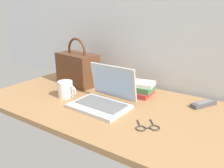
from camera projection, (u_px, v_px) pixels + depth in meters
The scene contains 7 objects.
desk at pixel (116, 107), 1.25m from camera, with size 1.60×0.76×0.03m.
laptop at pixel (104, 97), 1.23m from camera, with size 0.32×0.28×0.22m.
coffee_mug at pixel (66, 89), 1.35m from camera, with size 0.13×0.09×0.10m.
remote_control_near at pixel (204, 104), 1.23m from camera, with size 0.12×0.16×0.02m.
eyeglasses at pixel (148, 127), 1.00m from camera, with size 0.13×0.14×0.01m.
handbag at pixel (78, 68), 1.57m from camera, with size 0.32×0.20×0.33m.
book_stack at pixel (138, 88), 1.40m from camera, with size 0.21×0.17×0.09m.
Camera 1 is at (0.61, -0.97, 0.54)m, focal length 35.55 mm.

